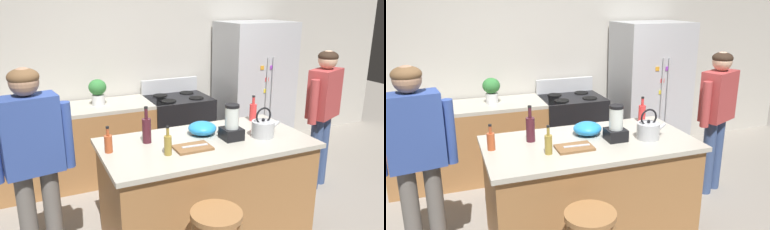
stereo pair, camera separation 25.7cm
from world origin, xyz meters
TOP-DOWN VIEW (x-y plane):
  - back_wall at (0.00, 1.95)m, footprint 8.00×0.10m
  - kitchen_island at (0.00, 0.00)m, footprint 1.79×0.94m
  - back_counter_run at (-0.80, 1.55)m, footprint 2.00×0.64m
  - refrigerator at (1.44, 1.50)m, footprint 0.90×0.73m
  - stove_range at (0.36, 1.52)m, footprint 0.76×0.65m
  - person_by_island_left at (-1.37, 0.04)m, footprint 0.60×0.28m
  - person_by_sink_right at (1.59, 0.34)m, footprint 0.58×0.36m
  - potted_plant at (-0.61, 1.55)m, footprint 0.20×0.20m
  - blender_appliance at (0.22, -0.04)m, footprint 0.17×0.17m
  - bottle_wine at (-0.47, 0.17)m, footprint 0.08×0.08m
  - bottle_cooking_sauce at (-0.82, 0.09)m, footprint 0.06×0.06m
  - bottle_soda at (0.68, 0.33)m, footprint 0.07×0.07m
  - bottle_vinegar at (-0.41, -0.15)m, footprint 0.06×0.06m
  - mixing_bowl at (0.04, 0.17)m, footprint 0.25×0.25m
  - tea_kettle at (0.51, -0.10)m, footprint 0.28×0.20m
  - cutting_board at (-0.18, -0.11)m, footprint 0.30×0.20m
  - chef_knife at (-0.16, -0.11)m, footprint 0.22×0.04m

SIDE VIEW (x-z plane):
  - back_counter_run at x=-0.80m, z-range 0.00..0.90m
  - kitchen_island at x=0.00m, z-range 0.00..0.91m
  - stove_range at x=0.36m, z-range -0.08..1.01m
  - refrigerator at x=1.44m, z-range 0.00..1.80m
  - cutting_board at x=-0.18m, z-range 0.90..0.92m
  - chef_knife at x=-0.16m, z-range 0.92..0.93m
  - person_by_sink_right at x=1.59m, z-range 0.16..1.72m
  - mixing_bowl at x=0.04m, z-range 0.90..1.02m
  - bottle_cooking_sauce at x=-0.82m, z-range 0.87..1.09m
  - tea_kettle at x=0.51m, z-range 0.85..1.12m
  - person_by_island_left at x=-1.37m, z-range 0.17..1.80m
  - bottle_vinegar at x=-0.41m, z-range 0.87..1.11m
  - bottle_soda at x=0.68m, z-range 0.87..1.13m
  - bottle_wine at x=-0.47m, z-range 0.86..1.18m
  - blender_appliance at x=0.22m, z-range 0.88..1.19m
  - potted_plant at x=-0.61m, z-range 0.93..1.23m
  - back_wall at x=0.00m, z-range 0.00..2.70m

